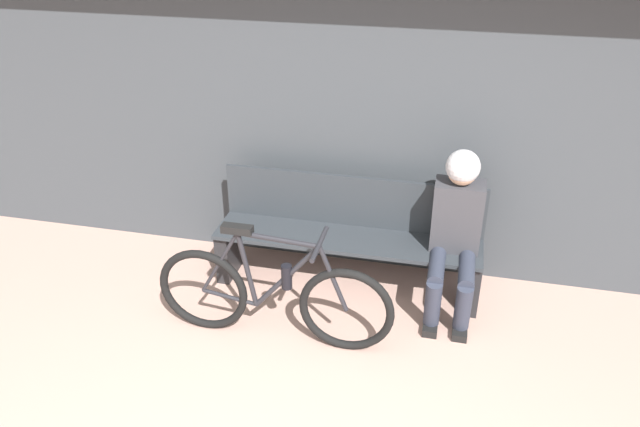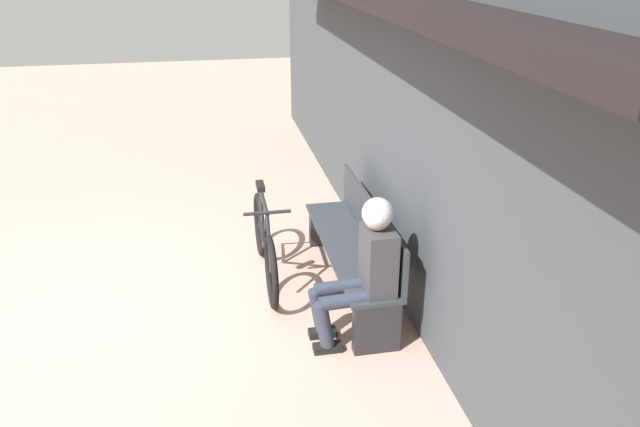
{
  "view_description": "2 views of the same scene",
  "coord_description": "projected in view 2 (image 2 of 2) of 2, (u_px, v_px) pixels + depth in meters",
  "views": [
    {
      "loc": [
        0.68,
        -1.72,
        2.77
      ],
      "look_at": [
        -0.11,
        1.69,
        0.87
      ],
      "focal_mm": 35.0,
      "sensor_mm": 36.0,
      "label": 1
    },
    {
      "loc": [
        4.71,
        0.98,
        2.88
      ],
      "look_at": [
        -0.15,
        1.93,
        0.7
      ],
      "focal_mm": 35.0,
      "sensor_mm": 36.0,
      "label": 2
    }
  ],
  "objects": [
    {
      "name": "ground_plane",
      "position": [
        98.0,
        315.0,
        5.21
      ],
      "size": [
        24.0,
        24.0,
        0.0
      ],
      "primitive_type": "plane",
      "color": "tan"
    },
    {
      "name": "storefront_wall",
      "position": [
        404.0,
        105.0,
        5.0
      ],
      "size": [
        12.0,
        0.56,
        3.2
      ],
      "color": "#3D4247",
      "rests_on": "ground_plane"
    },
    {
      "name": "park_bench_near",
      "position": [
        355.0,
        248.0,
        5.45
      ],
      "size": [
        1.95,
        0.42,
        0.84
      ],
      "color": "#2D3338",
      "rests_on": "ground_plane"
    },
    {
      "name": "bicycle",
      "position": [
        265.0,
        244.0,
        5.66
      ],
      "size": [
        1.61,
        0.4,
        0.85
      ],
      "color": "black",
      "rests_on": "ground_plane"
    },
    {
      "name": "person_seated",
      "position": [
        365.0,
        262.0,
        4.63
      ],
      "size": [
        0.34,
        0.63,
        1.19
      ],
      "color": "#2D3342",
      "rests_on": "ground_plane"
    }
  ]
}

